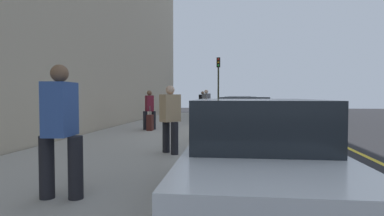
{
  "coord_description": "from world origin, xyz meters",
  "views": [
    {
      "loc": [
        11.64,
        -0.14,
        1.57
      ],
      "look_at": [
        0.94,
        -1.62,
        1.14
      ],
      "focal_mm": 29.29,
      "sensor_mm": 36.0,
      "label": 1
    }
  ],
  "objects_px": {
    "parked_car_white": "(257,156)",
    "pedestrian_grey_coat": "(206,103)",
    "parked_car_maroon": "(240,111)",
    "rolling_suitcase": "(150,123)",
    "parked_car_black": "(239,106)",
    "pedestrian_black_coat": "(203,103)",
    "traffic_light_pole": "(218,76)",
    "pedestrian_tan_coat": "(170,117)",
    "pedestrian_burgundy_coat": "(149,109)",
    "pedestrian_blue_coat": "(60,128)",
    "parked_car_charcoal": "(244,118)"
  },
  "relations": [
    {
      "from": "parked_car_maroon",
      "to": "pedestrian_tan_coat",
      "type": "height_order",
      "value": "pedestrian_tan_coat"
    },
    {
      "from": "parked_car_white",
      "to": "pedestrian_black_coat",
      "type": "relative_size",
      "value": 2.53
    },
    {
      "from": "parked_car_maroon",
      "to": "pedestrian_burgundy_coat",
      "type": "distance_m",
      "value": 5.7
    },
    {
      "from": "parked_car_maroon",
      "to": "pedestrian_grey_coat",
      "type": "relative_size",
      "value": 2.69
    },
    {
      "from": "parked_car_black",
      "to": "parked_car_charcoal",
      "type": "xyz_separation_m",
      "value": [
        12.55,
        -0.02,
        0.0
      ]
    },
    {
      "from": "parked_car_black",
      "to": "pedestrian_burgundy_coat",
      "type": "relative_size",
      "value": 2.73
    },
    {
      "from": "parked_car_white",
      "to": "pedestrian_black_coat",
      "type": "xyz_separation_m",
      "value": [
        -17.13,
        -2.5,
        0.3
      ]
    },
    {
      "from": "parked_car_maroon",
      "to": "rolling_suitcase",
      "type": "bearing_deg",
      "value": -38.31
    },
    {
      "from": "parked_car_maroon",
      "to": "pedestrian_blue_coat",
      "type": "relative_size",
      "value": 2.59
    },
    {
      "from": "pedestrian_grey_coat",
      "to": "traffic_light_pole",
      "type": "relative_size",
      "value": 0.42
    },
    {
      "from": "parked_car_maroon",
      "to": "rolling_suitcase",
      "type": "xyz_separation_m",
      "value": [
        4.62,
        -3.65,
        -0.29
      ]
    },
    {
      "from": "pedestrian_burgundy_coat",
      "to": "pedestrian_grey_coat",
      "type": "bearing_deg",
      "value": 164.25
    },
    {
      "from": "rolling_suitcase",
      "to": "traffic_light_pole",
      "type": "bearing_deg",
      "value": 168.38
    },
    {
      "from": "pedestrian_grey_coat",
      "to": "parked_car_black",
      "type": "bearing_deg",
      "value": 156.38
    },
    {
      "from": "parked_car_black",
      "to": "traffic_light_pole",
      "type": "height_order",
      "value": "traffic_light_pole"
    },
    {
      "from": "parked_car_maroon",
      "to": "pedestrian_grey_coat",
      "type": "distance_m",
      "value": 2.89
    },
    {
      "from": "pedestrian_blue_coat",
      "to": "parked_car_charcoal",
      "type": "bearing_deg",
      "value": 159.64
    },
    {
      "from": "parked_car_white",
      "to": "pedestrian_tan_coat",
      "type": "height_order",
      "value": "pedestrian_tan_coat"
    },
    {
      "from": "pedestrian_black_coat",
      "to": "parked_car_maroon",
      "type": "bearing_deg",
      "value": 28.73
    },
    {
      "from": "parked_car_white",
      "to": "pedestrian_grey_coat",
      "type": "distance_m",
      "value": 14.89
    },
    {
      "from": "parked_car_black",
      "to": "pedestrian_black_coat",
      "type": "relative_size",
      "value": 2.61
    },
    {
      "from": "parked_car_white",
      "to": "traffic_light_pole",
      "type": "bearing_deg",
      "value": -175.36
    },
    {
      "from": "rolling_suitcase",
      "to": "parked_car_maroon",
      "type": "bearing_deg",
      "value": 141.69
    },
    {
      "from": "parked_car_maroon",
      "to": "traffic_light_pole",
      "type": "distance_m",
      "value": 6.58
    },
    {
      "from": "parked_car_white",
      "to": "pedestrian_tan_coat",
      "type": "xyz_separation_m",
      "value": [
        -3.23,
        -1.86,
        0.28
      ]
    },
    {
      "from": "parked_car_white",
      "to": "pedestrian_grey_coat",
      "type": "relative_size",
      "value": 2.44
    },
    {
      "from": "pedestrian_burgundy_coat",
      "to": "pedestrian_tan_coat",
      "type": "xyz_separation_m",
      "value": [
        5.16,
        1.97,
        0.02
      ]
    },
    {
      "from": "pedestrian_black_coat",
      "to": "traffic_light_pole",
      "type": "bearing_deg",
      "value": 147.52
    },
    {
      "from": "pedestrian_blue_coat",
      "to": "traffic_light_pole",
      "type": "xyz_separation_m",
      "value": [
        -18.94,
        1.14,
        1.86
      ]
    },
    {
      "from": "parked_car_black",
      "to": "rolling_suitcase",
      "type": "distance_m",
      "value": 12.0
    },
    {
      "from": "parked_car_black",
      "to": "pedestrian_grey_coat",
      "type": "relative_size",
      "value": 2.52
    },
    {
      "from": "pedestrian_burgundy_coat",
      "to": "pedestrian_grey_coat",
      "type": "distance_m",
      "value": 6.6
    },
    {
      "from": "pedestrian_black_coat",
      "to": "pedestrian_grey_coat",
      "type": "bearing_deg",
      "value": 11.1
    },
    {
      "from": "pedestrian_tan_coat",
      "to": "pedestrian_blue_coat",
      "type": "bearing_deg",
      "value": -12.79
    },
    {
      "from": "pedestrian_burgundy_coat",
      "to": "pedestrian_black_coat",
      "type": "distance_m",
      "value": 8.83
    },
    {
      "from": "rolling_suitcase",
      "to": "pedestrian_tan_coat",
      "type": "bearing_deg",
      "value": 20.97
    },
    {
      "from": "parked_car_maroon",
      "to": "parked_car_charcoal",
      "type": "relative_size",
      "value": 1.0
    },
    {
      "from": "parked_car_white",
      "to": "pedestrian_blue_coat",
      "type": "distance_m",
      "value": 2.69
    },
    {
      "from": "pedestrian_burgundy_coat",
      "to": "pedestrian_black_coat",
      "type": "height_order",
      "value": "pedestrian_black_coat"
    },
    {
      "from": "parked_car_black",
      "to": "pedestrian_tan_coat",
      "type": "bearing_deg",
      "value": -6.62
    },
    {
      "from": "parked_car_black",
      "to": "pedestrian_grey_coat",
      "type": "bearing_deg",
      "value": -23.62
    },
    {
      "from": "traffic_light_pole",
      "to": "pedestrian_tan_coat",
      "type": "bearing_deg",
      "value": -1.27
    },
    {
      "from": "rolling_suitcase",
      "to": "pedestrian_blue_coat",
      "type": "bearing_deg",
      "value": 7.21
    },
    {
      "from": "parked_car_white",
      "to": "pedestrian_blue_coat",
      "type": "bearing_deg",
      "value": -84.36
    },
    {
      "from": "parked_car_charcoal",
      "to": "traffic_light_pole",
      "type": "xyz_separation_m",
      "value": [
        -11.78,
        -1.52,
        2.23
      ]
    },
    {
      "from": "traffic_light_pole",
      "to": "rolling_suitcase",
      "type": "height_order",
      "value": "traffic_light_pole"
    },
    {
      "from": "pedestrian_blue_coat",
      "to": "parked_car_white",
      "type": "bearing_deg",
      "value": 95.64
    },
    {
      "from": "parked_car_black",
      "to": "pedestrian_blue_coat",
      "type": "bearing_deg",
      "value": -7.73
    },
    {
      "from": "pedestrian_burgundy_coat",
      "to": "pedestrian_blue_coat",
      "type": "height_order",
      "value": "pedestrian_blue_coat"
    },
    {
      "from": "pedestrian_blue_coat",
      "to": "pedestrian_black_coat",
      "type": "height_order",
      "value": "pedestrian_blue_coat"
    }
  ]
}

